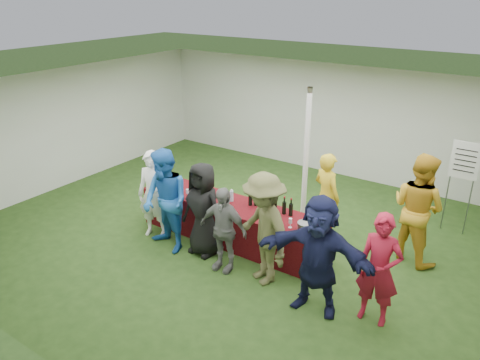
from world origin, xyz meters
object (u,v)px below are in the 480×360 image
Objects in this scene: serving_table at (231,222)px; customer_3 at (223,229)px; customer_1 at (166,202)px; customer_5 at (318,255)px; dump_bucket at (305,228)px; customer_0 at (154,195)px; customer_4 at (264,229)px; staff_back at (418,208)px; wine_list_sign at (464,167)px; staff_pourer at (326,196)px; customer_2 at (203,209)px; customer_6 at (379,270)px.

customer_3 is at bearing -62.15° from serving_table.
customer_5 is (2.91, -0.05, -0.03)m from customer_1.
customer_0 is (-2.88, -0.43, -0.01)m from dump_bucket.
customer_4 is (2.44, -0.11, 0.09)m from customer_0.
customer_4 is (-1.77, -2.01, -0.04)m from staff_back.
customer_0 is at bearing -153.05° from serving_table.
wine_list_sign reaches higher than staff_pourer.
customer_3 is (0.59, -0.22, -0.10)m from customer_2.
customer_3 is 0.80× the size of customer_4.
customer_3 is (-2.87, -3.51, -0.58)m from wine_list_sign.
customer_0 reaches higher than customer_6.
staff_pourer is 0.92× the size of customer_5.
customer_3 is 0.75m from customer_4.
customer_4 is at bearing 107.55° from staff_pourer.
customer_5 is at bearing -165.21° from customer_6.
customer_6 is at bearing 3.61° from customer_2.
customer_2 is 1.14× the size of customer_3.
customer_4 is 1.80m from customer_6.
serving_table is 1.96× the size of customer_4.
customer_5 reaches higher than customer_2.
customer_3 is (-1.16, -0.62, -0.11)m from dump_bucket.
customer_4 is (0.72, 0.08, 0.19)m from customer_3.
wine_list_sign is at bearing 46.57° from customer_3.
serving_table is 4.36m from wine_list_sign.
dump_bucket is at bearing 30.80° from customer_1.
customer_6 is at bearing -13.16° from serving_table.
staff_pourer is at bearing 100.35° from dump_bucket.
customer_4 is at bearing 2.14° from customer_3.
serving_table is 0.78m from customer_2.
customer_4 is (-0.44, -0.54, 0.08)m from dump_bucket.
customer_4 is at bearing 179.80° from customer_6.
wine_list_sign is 1.23× the size of customer_3.
customer_4 is (1.91, 0.13, -0.01)m from customer_1.
customer_1 is 1.11× the size of customer_2.
staff_back is 1.04× the size of customer_4.
staff_back reaches higher than dump_bucket.
customer_2 is at bearing 53.25° from staff_back.
customer_6 reaches higher than dump_bucket.
customer_4 is at bearing -129.18° from dump_bucket.
dump_bucket is at bearing 158.37° from customer_6.
serving_table is 3.24m from staff_back.
customer_5 is at bearing -2.94° from customer_2.
dump_bucket is 0.14× the size of wine_list_sign.
staff_back reaches higher than customer_3.
staff_pourer is at bearing 53.33° from customer_2.
staff_back is 1.14× the size of customer_2.
customer_0 is at bearing -173.39° from customer_2.
customer_5 is (-0.77, -2.18, -0.06)m from staff_back.
customer_1 is at bearing -179.37° from customer_6.
staff_pourer reaches higher than dump_bucket.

